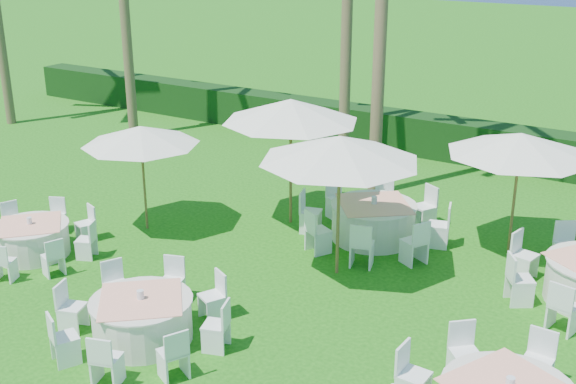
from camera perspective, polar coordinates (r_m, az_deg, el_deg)
name	(u,v)px	position (r m, az deg, el deg)	size (l,w,h in m)	color
ground	(192,332)	(12.86, -7.59, -10.90)	(120.00, 120.00, 0.00)	#15560E
hedge	(441,137)	(22.44, 11.97, 4.24)	(34.00, 1.00, 1.20)	black
banquet_table_a	(32,239)	(16.32, -19.59, -3.49)	(2.73, 2.73, 0.86)	beige
banquet_table_b	(142,318)	(12.60, -11.44, -9.73)	(2.99, 2.99, 0.92)	beige
banquet_table_e	(373,220)	(16.25, 6.76, -2.23)	(3.33, 3.33, 1.01)	beige
umbrella_a	(141,135)	(16.43, -11.57, 4.40)	(2.64, 2.64, 2.46)	brown
umbrella_b	(340,149)	(13.82, 4.12, 3.44)	(3.17, 3.17, 2.88)	brown
umbrella_c	(291,110)	(16.34, 0.22, 6.47)	(3.15, 3.15, 2.99)	brown
umbrella_d	(521,144)	(15.55, 17.90, 3.63)	(3.04, 3.04, 2.66)	brown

